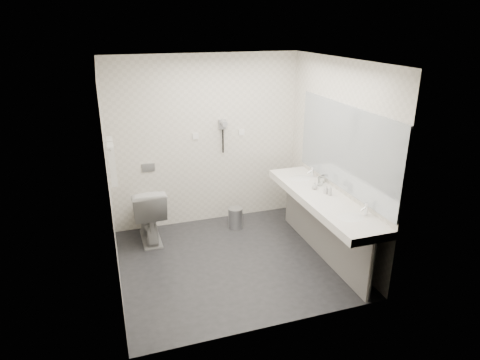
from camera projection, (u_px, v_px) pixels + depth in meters
name	position (u px, v px, depth m)	size (l,w,h in m)	color
floor	(233.00, 261.00, 5.41)	(2.80, 2.80, 0.00)	#252529
ceiling	(231.00, 61.00, 4.52)	(2.80, 2.80, 0.00)	white
wall_back	(206.00, 142.00, 6.12)	(2.80, 2.80, 0.00)	white
wall_front	(274.00, 215.00, 3.81)	(2.80, 2.80, 0.00)	white
wall_left	(109.00, 183.00, 4.55)	(2.60, 2.60, 0.00)	white
wall_right	(336.00, 159.00, 5.37)	(2.60, 2.60, 0.00)	white
vanity_counter	(322.00, 199.00, 5.28)	(0.55, 2.20, 0.10)	white
vanity_panel	(322.00, 229.00, 5.43)	(0.03, 2.15, 0.75)	gray
vanity_post_near	(371.00, 271.00, 4.52)	(0.06, 0.06, 0.75)	silver
vanity_post_far	(290.00, 199.00, 6.37)	(0.06, 0.06, 0.75)	silver
mirror	(345.00, 148.00, 5.12)	(0.02, 2.20, 1.05)	#B2BCC6
basin_near	(351.00, 218.00, 4.69)	(0.40, 0.31, 0.05)	white
basin_far	(300.00, 179.00, 5.84)	(0.40, 0.31, 0.05)	white
faucet_near	(366.00, 209.00, 4.71)	(0.04, 0.04, 0.15)	silver
faucet_far	(313.00, 172.00, 5.86)	(0.04, 0.04, 0.15)	silver
soap_bottle_a	(326.00, 190.00, 5.30)	(0.05, 0.05, 0.11)	white
soap_bottle_b	(315.00, 186.00, 5.45)	(0.08, 0.08, 0.10)	white
soap_bottle_c	(330.00, 190.00, 5.25)	(0.05, 0.05, 0.13)	white
glass_left	(320.00, 181.00, 5.55)	(0.07, 0.07, 0.12)	silver
glass_right	(323.00, 179.00, 5.67)	(0.06, 0.06, 0.10)	silver
toilet	(148.00, 213.00, 5.82)	(0.45, 0.80, 0.81)	white
flush_plate	(148.00, 167.00, 5.96)	(0.18, 0.02, 0.12)	#B2B5BA
pedal_bin	(235.00, 218.00, 6.24)	(0.21, 0.21, 0.30)	#B2B5BA
bin_lid	(235.00, 209.00, 6.18)	(0.21, 0.21, 0.01)	#B2B5BA
towel_rail	(109.00, 143.00, 4.95)	(0.02, 0.02, 0.62)	silver
towel_near	(112.00, 164.00, 4.91)	(0.07, 0.24, 0.48)	white
towel_far	(112.00, 157.00, 5.16)	(0.07, 0.24, 0.48)	white
dryer_cradle	(222.00, 124.00, 6.07)	(0.10, 0.04, 0.14)	#929397
dryer_barrel	(224.00, 123.00, 6.00)	(0.08, 0.08, 0.14)	#929397
dryer_cord	(223.00, 141.00, 6.15)	(0.02, 0.02, 0.35)	black
switch_plate_a	(196.00, 136.00, 6.03)	(0.09, 0.02, 0.09)	white
switch_plate_b	(242.00, 132.00, 6.23)	(0.09, 0.02, 0.09)	white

